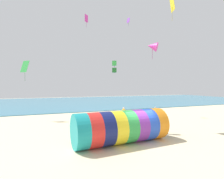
# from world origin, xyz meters

# --- Properties ---
(ground_plane) EXTENTS (120.00, 120.00, 0.00)m
(ground_plane) POSITION_xyz_m (0.00, 0.00, 0.00)
(ground_plane) COLOR beige
(sea) EXTENTS (120.00, 40.00, 0.10)m
(sea) POSITION_xyz_m (0.00, 37.30, 0.05)
(sea) COLOR teal
(sea) RESTS_ON ground
(giant_inflatable_tube) EXTENTS (7.71, 3.03, 2.56)m
(giant_inflatable_tube) POSITION_xyz_m (-1.40, 0.22, 1.28)
(giant_inflatable_tube) COLOR teal
(giant_inflatable_tube) RESTS_ON ground
(kite_handler) EXTENTS (0.42, 0.39, 1.67)m
(kite_handler) POSITION_xyz_m (3.62, 1.02, 0.85)
(kite_handler) COLOR #383D56
(kite_handler) RESTS_ON ground
(kite_magenta_diamond) EXTENTS (0.60, 0.54, 1.89)m
(kite_magenta_diamond) POSITION_xyz_m (-1.02, 13.93, 14.71)
(kite_magenta_diamond) COLOR #D1339E
(kite_yellow_diamond) EXTENTS (0.63, 1.09, 2.61)m
(kite_yellow_diamond) POSITION_xyz_m (6.02, 3.25, 13.43)
(kite_yellow_diamond) COLOR yellow
(kite_green_box) EXTENTS (0.74, 0.74, 1.62)m
(kite_green_box) POSITION_xyz_m (1.59, 9.10, 7.05)
(kite_green_box) COLOR green
(kite_purple_diamond) EXTENTS (0.37, 0.56, 1.27)m
(kite_purple_diamond) POSITION_xyz_m (5.11, 12.06, 14.61)
(kite_purple_diamond) COLOR purple
(kite_green_diamond) EXTENTS (1.18, 1.19, 2.71)m
(kite_green_diamond) POSITION_xyz_m (-9.40, 13.42, 7.06)
(kite_green_diamond) COLOR green
(kite_magenta_delta) EXTENTS (1.51, 1.50, 1.89)m
(kite_magenta_delta) POSITION_xyz_m (3.25, 2.89, 8.55)
(kite_magenta_delta) COLOR #D1339E
(bystander_near_water) EXTENTS (0.30, 0.40, 1.56)m
(bystander_near_water) POSITION_xyz_m (7.59, 8.47, 0.79)
(bystander_near_water) COLOR black
(bystander_near_water) RESTS_ON ground
(bystander_mid_beach) EXTENTS (0.33, 0.41, 1.80)m
(bystander_mid_beach) POSITION_xyz_m (2.41, 7.94, 0.93)
(bystander_mid_beach) COLOR #726651
(bystander_mid_beach) RESTS_ON ground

